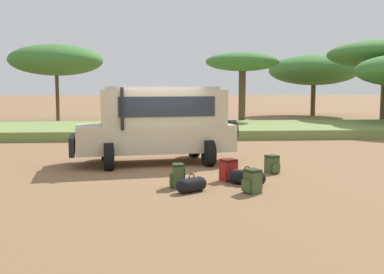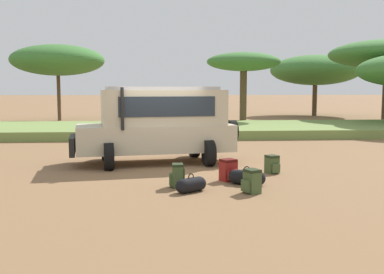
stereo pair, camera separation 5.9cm
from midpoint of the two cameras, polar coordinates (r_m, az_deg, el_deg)
ground_plane at (r=13.81m, az=-3.64°, el=-3.76°), size 320.00×320.00×0.00m
grass_bank at (r=23.94m, az=-3.85°, el=0.97°), size 120.00×7.00×0.44m
safari_vehicle at (r=14.38m, az=-4.17°, el=1.83°), size 5.47×3.23×2.44m
backpack_beside_front_wheel at (r=12.88m, az=10.27°, el=-3.45°), size 0.41×0.47×0.51m
backpack_cluster_center at (r=10.37m, az=7.75°, el=-5.62°), size 0.46×0.44×0.55m
backpack_near_rear_wheel at (r=11.67m, az=4.81°, el=-4.23°), size 0.49×0.50×0.57m
backpack_outermost at (r=10.87m, az=-1.74°, el=-4.96°), size 0.38×0.34×0.58m
duffel_bag_low_black_case at (r=10.40m, az=0.04°, el=-6.09°), size 0.74×0.61×0.44m
duffel_bag_soft_canvas at (r=11.27m, az=7.13°, el=-5.12°), size 0.88×0.61×0.46m
acacia_tree_far_left at (r=35.03m, az=-16.63°, el=9.31°), size 6.84×6.25×5.60m
acacia_tree_left_mid at (r=28.12m, az=6.63°, el=9.33°), size 4.55×3.88×4.60m
acacia_tree_centre_back at (r=41.20m, az=15.45°, el=8.17°), size 7.88×7.70×5.31m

